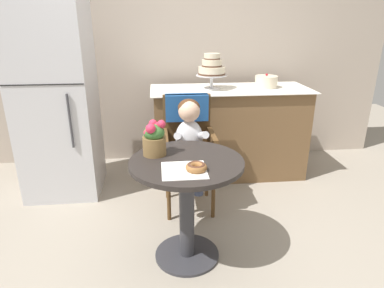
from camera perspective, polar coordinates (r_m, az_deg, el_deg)
ground_plane at (r=2.47m, az=-0.83°, el=-18.27°), size 8.00×8.00×0.00m
back_wall at (r=3.78m, az=-3.61°, el=17.49°), size 4.80×0.10×2.70m
cafe_table at (r=2.19m, az=-0.90°, el=-7.85°), size 0.72×0.72×0.72m
wicker_chair at (r=2.82m, az=-0.72°, el=1.74°), size 0.42×0.45×0.95m
seated_child at (r=2.66m, az=-0.41°, el=1.44°), size 0.27×0.32×0.73m
paper_napkin at (r=1.96m, az=-1.35°, el=-4.46°), size 0.26×0.26×0.00m
donut_front at (r=1.95m, az=0.73°, el=-3.87°), size 0.13×0.13×0.05m
flower_vase at (r=2.16m, az=-6.44°, el=1.04°), size 0.15×0.15×0.23m
display_counter at (r=3.47m, az=6.24°, el=2.06°), size 1.56×0.62×0.90m
tiered_cake_stand at (r=3.29m, az=3.36°, el=12.68°), size 0.30×0.30×0.34m
round_layer_cake at (r=3.46m, az=12.42°, el=10.24°), size 0.22×0.22×0.14m
refrigerator at (r=3.22m, az=-21.88°, el=6.53°), size 0.64×0.63×1.70m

